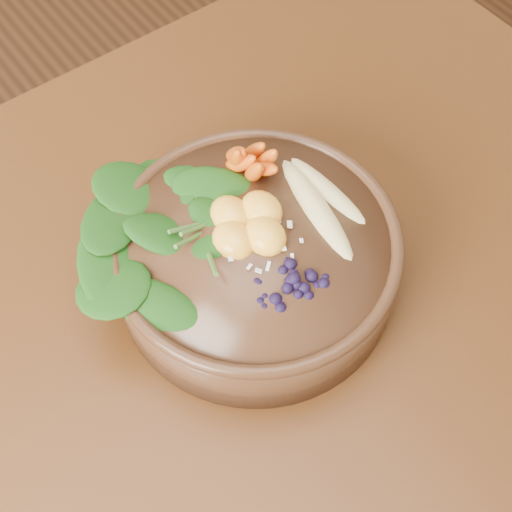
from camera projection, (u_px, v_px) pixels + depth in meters
dining_table at (109, 424)px, 0.84m from camera, size 1.60×0.90×0.75m
stoneware_bowl at (256, 261)px, 0.80m from camera, size 0.33×0.33×0.09m
kale_heap at (183, 206)px, 0.76m from camera, size 0.22×0.20×0.05m
carrot_cluster at (256, 140)px, 0.78m from camera, size 0.07×0.07×0.09m
banana_halves at (323, 191)px, 0.78m from camera, size 0.08×0.18×0.03m
mandarin_cluster at (247, 217)px, 0.76m from camera, size 0.10×0.11×0.04m
blueberry_pile at (295, 271)px, 0.72m from camera, size 0.15×0.12×0.04m
coconut_flakes at (269, 251)px, 0.75m from camera, size 0.10×0.08×0.01m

